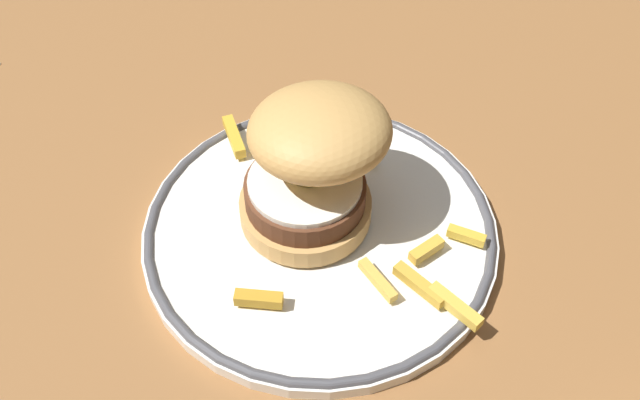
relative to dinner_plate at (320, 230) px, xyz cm
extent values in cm
cube|color=#905F34|center=(-5.95, 4.96, -2.84)|extent=(121.90, 107.61, 4.00)
cylinder|color=white|center=(0.00, 0.00, -0.24)|extent=(28.64, 28.64, 1.20)
torus|color=#4C4C51|center=(0.00, 0.00, 0.36)|extent=(28.24, 28.24, 0.80)
cylinder|color=tan|center=(-1.43, 0.54, 1.66)|extent=(10.58, 10.58, 1.80)
cylinder|color=#56301D|center=(-1.43, 0.54, 3.54)|extent=(9.57, 9.57, 1.95)
cylinder|color=white|center=(-1.43, 0.54, 4.77)|extent=(8.90, 8.90, 0.50)
ellipsoid|color=yellow|center=(-1.22, 0.92, 5.44)|extent=(2.60, 2.60, 1.40)
ellipsoid|color=tan|center=(-0.76, 2.02, 9.06)|extent=(15.53, 15.56, 6.01)
cube|color=gold|center=(11.95, -4.16, 1.22)|extent=(4.45, 2.83, 0.91)
cube|color=gold|center=(5.97, -3.84, 1.14)|extent=(3.68, 3.02, 0.75)
cube|color=gold|center=(-10.39, 6.41, 1.24)|extent=(3.69, 4.27, 0.95)
cube|color=gold|center=(-7.12, 7.65, 1.13)|extent=(3.41, 4.31, 0.74)
cube|color=gold|center=(9.04, -3.24, 1.22)|extent=(4.51, 2.81, 0.91)
cube|color=gold|center=(0.24, 7.61, 1.19)|extent=(4.32, 1.94, 0.84)
cube|color=gold|center=(8.71, 0.08, 1.21)|extent=(2.38, 2.98, 0.90)
cube|color=gold|center=(11.31, 2.53, 1.16)|extent=(3.07, 0.99, 0.79)
cube|color=#C28C25|center=(-1.72, -8.46, 1.25)|extent=(3.69, 1.81, 0.98)
camera|label=1|loc=(12.29, -34.13, 46.17)|focal=40.65mm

